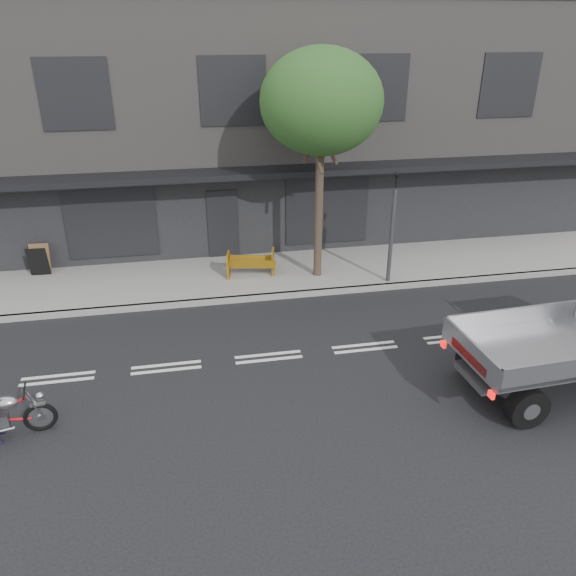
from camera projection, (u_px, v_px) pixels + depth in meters
The scene contains 9 objects.
ground at pixel (269, 357), 13.42m from camera, with size 80.00×80.00×0.00m, color black.
sidewalk at pixel (245, 276), 17.56m from camera, with size 32.00×3.20×0.15m, color gray.
kerb at pixel (252, 298), 16.14m from camera, with size 32.00×0.20×0.15m, color gray.
building_main at pixel (221, 115), 21.73m from camera, with size 26.00×10.00×8.00m, color slate.
street_tree at pixel (321, 103), 15.26m from camera, with size 3.40×3.40×6.74m.
traffic_light_pole at pixel (392, 234), 16.39m from camera, with size 0.12×0.12×3.50m.
motorcycle at pixel (1, 416), 10.62m from camera, with size 1.93×0.56×1.00m.
construction_barrier at pixel (252, 265), 17.06m from camera, with size 1.48×0.59×0.83m, color orange, non-canonical shape.
sandwich_board at pixel (38, 262), 17.16m from camera, with size 0.59×0.39×0.93m, color black, non-canonical shape.
Camera 1 is at (-1.68, -11.30, 7.24)m, focal length 35.00 mm.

